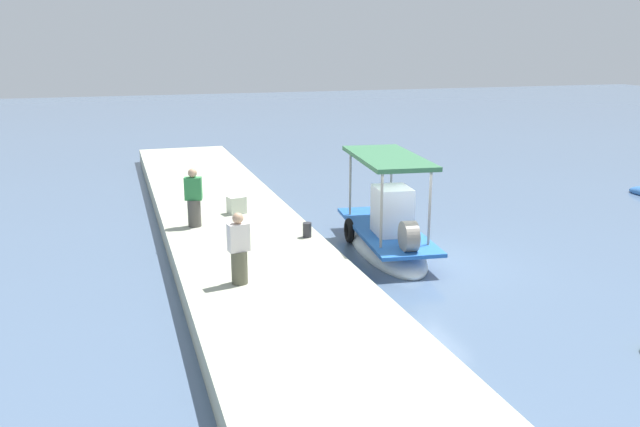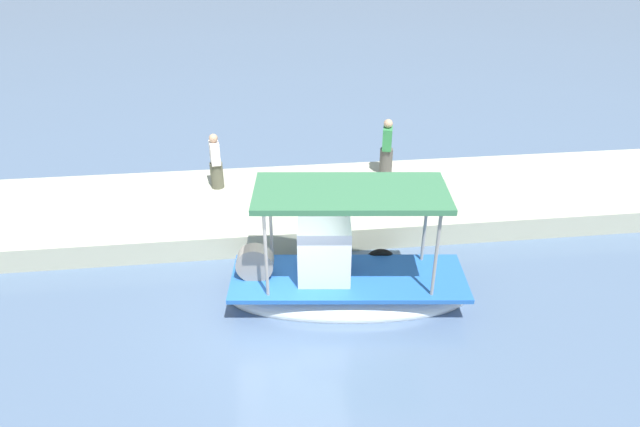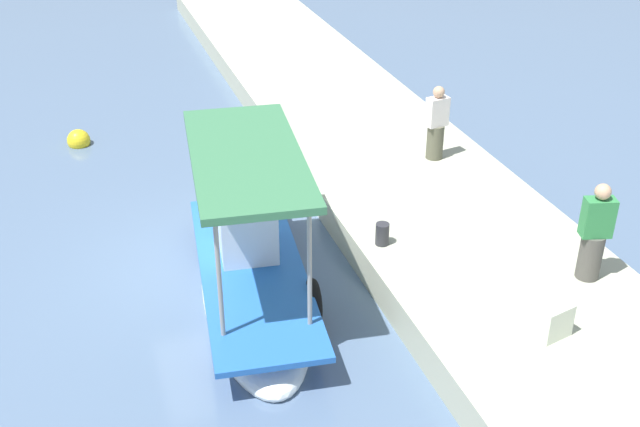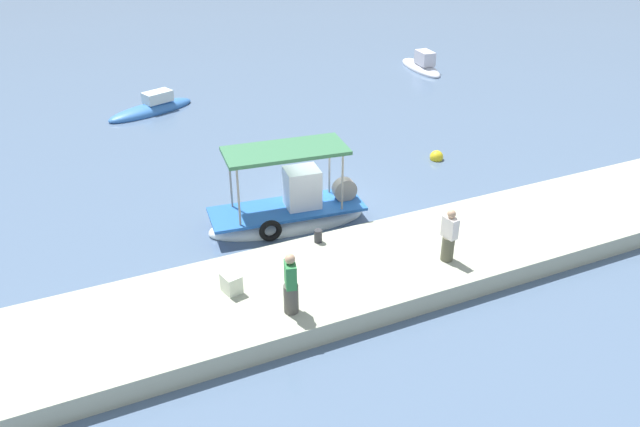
{
  "view_description": "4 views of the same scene",
  "coord_description": "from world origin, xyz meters",
  "px_view_note": "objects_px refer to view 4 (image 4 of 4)",
  "views": [
    {
      "loc": [
        15.2,
        -7.57,
        5.79
      ],
      "look_at": [
        -1.26,
        -2.36,
        1.25
      ],
      "focal_mm": 36.91,
      "sensor_mm": 36.0,
      "label": 1
    },
    {
      "loc": [
        0.42,
        9.4,
        7.72
      ],
      "look_at": [
        -0.99,
        -2.66,
        0.94
      ],
      "focal_mm": 31.36,
      "sensor_mm": 36.0,
      "label": 2
    },
    {
      "loc": [
        -12.06,
        2.04,
        7.77
      ],
      "look_at": [
        -0.67,
        -1.78,
        1.06
      ],
      "focal_mm": 44.03,
      "sensor_mm": 36.0,
      "label": 3
    },
    {
      "loc": [
        -7.96,
        -17.37,
        10.43
      ],
      "look_at": [
        -1.02,
        -2.28,
        1.3
      ],
      "focal_mm": 35.29,
      "sensor_mm": 36.0,
      "label": 4
    }
  ],
  "objects_px": {
    "main_fishing_boat": "(290,211)",
    "marker_buoy": "(436,157)",
    "fisherman_by_crate": "(291,286)",
    "mooring_bollard": "(318,236)",
    "moored_boat_near": "(152,109)",
    "moored_boat_mid": "(421,66)",
    "cargo_crate": "(231,283)",
    "fisherman_near_bollard": "(449,238)"
  },
  "relations": [
    {
      "from": "fisherman_near_bollard",
      "to": "marker_buoy",
      "type": "bearing_deg",
      "value": 57.69
    },
    {
      "from": "cargo_crate",
      "to": "fisherman_near_bollard",
      "type": "bearing_deg",
      "value": -9.96
    },
    {
      "from": "main_fishing_boat",
      "to": "mooring_bollard",
      "type": "xyz_separation_m",
      "value": [
        -0.04,
        -2.33,
        0.33
      ]
    },
    {
      "from": "fisherman_by_crate",
      "to": "cargo_crate",
      "type": "distance_m",
      "value": 1.88
    },
    {
      "from": "marker_buoy",
      "to": "fisherman_near_bollard",
      "type": "bearing_deg",
      "value": -122.31
    },
    {
      "from": "fisherman_by_crate",
      "to": "mooring_bollard",
      "type": "relative_size",
      "value": 4.22
    },
    {
      "from": "moored_boat_near",
      "to": "moored_boat_mid",
      "type": "xyz_separation_m",
      "value": [
        15.96,
        0.77,
        0.04
      ]
    },
    {
      "from": "main_fishing_boat",
      "to": "moored_boat_mid",
      "type": "xyz_separation_m",
      "value": [
        14.01,
        13.8,
        -0.28
      ]
    },
    {
      "from": "fisherman_near_bollard",
      "to": "main_fishing_boat",
      "type": "bearing_deg",
      "value": 121.33
    },
    {
      "from": "mooring_bollard",
      "to": "moored_boat_near",
      "type": "bearing_deg",
      "value": 97.06
    },
    {
      "from": "main_fishing_boat",
      "to": "moored_boat_near",
      "type": "height_order",
      "value": "main_fishing_boat"
    },
    {
      "from": "moored_boat_mid",
      "to": "cargo_crate",
      "type": "bearing_deg",
      "value": -134.49
    },
    {
      "from": "cargo_crate",
      "to": "moored_boat_mid",
      "type": "height_order",
      "value": "moored_boat_mid"
    },
    {
      "from": "mooring_bollard",
      "to": "marker_buoy",
      "type": "relative_size",
      "value": 0.73
    },
    {
      "from": "moored_boat_near",
      "to": "moored_boat_mid",
      "type": "distance_m",
      "value": 15.98
    },
    {
      "from": "cargo_crate",
      "to": "moored_boat_near",
      "type": "distance_m",
      "value": 16.77
    },
    {
      "from": "mooring_bollard",
      "to": "main_fishing_boat",
      "type": "bearing_deg",
      "value": 88.93
    },
    {
      "from": "moored_boat_mid",
      "to": "mooring_bollard",
      "type": "bearing_deg",
      "value": -131.07
    },
    {
      "from": "main_fishing_boat",
      "to": "moored_boat_mid",
      "type": "height_order",
      "value": "main_fishing_boat"
    },
    {
      "from": "main_fishing_boat",
      "to": "moored_boat_near",
      "type": "xyz_separation_m",
      "value": [
        -1.95,
        13.02,
        -0.32
      ]
    },
    {
      "from": "mooring_bollard",
      "to": "moored_boat_near",
      "type": "height_order",
      "value": "mooring_bollard"
    },
    {
      "from": "fisherman_near_bollard",
      "to": "mooring_bollard",
      "type": "distance_m",
      "value": 3.84
    },
    {
      "from": "cargo_crate",
      "to": "moored_boat_mid",
      "type": "relative_size",
      "value": 0.13
    },
    {
      "from": "fisherman_by_crate",
      "to": "main_fishing_boat",
      "type": "bearing_deg",
      "value": 68.11
    },
    {
      "from": "main_fishing_boat",
      "to": "fisherman_near_bollard",
      "type": "distance_m",
      "value": 5.63
    },
    {
      "from": "fisherman_near_bollard",
      "to": "marker_buoy",
      "type": "xyz_separation_m",
      "value": [
        4.54,
        7.18,
        -1.23
      ]
    },
    {
      "from": "cargo_crate",
      "to": "main_fishing_boat",
      "type": "bearing_deg",
      "value": 49.36
    },
    {
      "from": "fisherman_by_crate",
      "to": "moored_boat_near",
      "type": "distance_m",
      "value": 18.18
    },
    {
      "from": "marker_buoy",
      "to": "moored_boat_mid",
      "type": "bearing_deg",
      "value": 59.95
    },
    {
      "from": "marker_buoy",
      "to": "moored_boat_mid",
      "type": "relative_size",
      "value": 0.13
    },
    {
      "from": "mooring_bollard",
      "to": "fisherman_by_crate",
      "type": "bearing_deg",
      "value": -125.87
    },
    {
      "from": "fisherman_near_bollard",
      "to": "marker_buoy",
      "type": "distance_m",
      "value": 8.59
    },
    {
      "from": "marker_buoy",
      "to": "cargo_crate",
      "type": "bearing_deg",
      "value": -150.02
    },
    {
      "from": "cargo_crate",
      "to": "moored_boat_mid",
      "type": "xyz_separation_m",
      "value": [
        17.18,
        17.49,
        -0.67
      ]
    },
    {
      "from": "main_fishing_boat",
      "to": "moored_boat_near",
      "type": "bearing_deg",
      "value": 98.5
    },
    {
      "from": "main_fishing_boat",
      "to": "marker_buoy",
      "type": "xyz_separation_m",
      "value": [
        7.44,
        2.43,
        -0.37
      ]
    },
    {
      "from": "main_fishing_boat",
      "to": "fisherman_near_bollard",
      "type": "bearing_deg",
      "value": -58.67
    },
    {
      "from": "main_fishing_boat",
      "to": "marker_buoy",
      "type": "distance_m",
      "value": 7.83
    },
    {
      "from": "moored_boat_near",
      "to": "fisherman_near_bollard",
      "type": "bearing_deg",
      "value": -74.77
    },
    {
      "from": "marker_buoy",
      "to": "moored_boat_near",
      "type": "xyz_separation_m",
      "value": [
        -9.38,
        10.6,
        0.05
      ]
    },
    {
      "from": "fisherman_near_bollard",
      "to": "fisherman_by_crate",
      "type": "bearing_deg",
      "value": -175.8
    },
    {
      "from": "fisherman_by_crate",
      "to": "moored_boat_mid",
      "type": "xyz_separation_m",
      "value": [
        16.07,
        18.91,
        -1.18
      ]
    }
  ]
}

